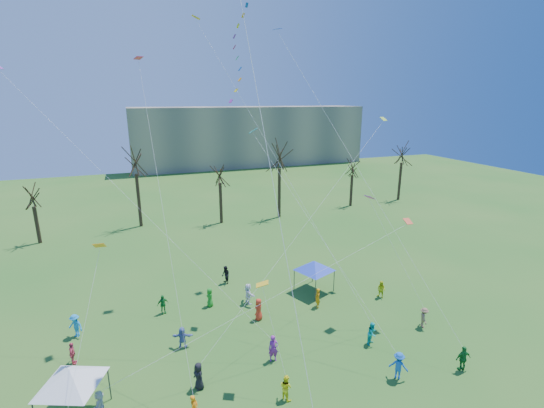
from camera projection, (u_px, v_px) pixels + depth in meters
name	position (u px, v px, depth m)	size (l,w,h in m)	color
distant_building	(249.00, 136.00, 100.29)	(60.00, 14.00, 15.00)	gray
bare_tree_row	(210.00, 170.00, 52.43)	(70.73, 9.19, 11.42)	black
big_box_kite	(243.00, 45.00, 20.42)	(1.78, 5.96, 23.72)	red
canopy_tent_white	(70.00, 377.00, 20.26)	(3.79, 3.79, 3.07)	#3F3F44
canopy_tent_blue	(314.00, 266.00, 34.04)	(3.64, 3.64, 2.95)	#3F3F44
festival_crowd	(251.00, 331.00, 27.28)	(26.06, 17.83, 1.85)	red
small_kites_aloft	(256.00, 156.00, 27.49)	(30.47, 16.99, 33.76)	orange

